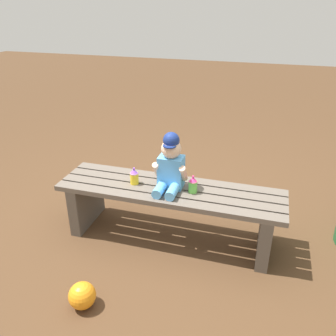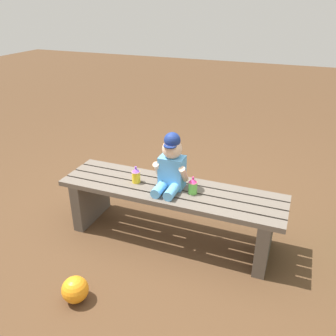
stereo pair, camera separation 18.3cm
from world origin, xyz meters
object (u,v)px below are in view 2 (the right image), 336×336
(park_bench, at_px, (171,204))
(child_figure, at_px, (171,165))
(sippy_cup_right, at_px, (193,186))
(toy_ball, at_px, (75,290))
(sippy_cup_left, at_px, (136,175))

(park_bench, xyz_separation_m, child_figure, (0.00, 0.01, 0.31))
(sippy_cup_right, relative_size, toy_ball, 0.78)
(sippy_cup_right, bearing_deg, sippy_cup_left, 180.00)
(child_figure, distance_m, sippy_cup_left, 0.29)
(sippy_cup_left, distance_m, toy_ball, 0.86)
(child_figure, distance_m, toy_ball, 0.98)
(park_bench, relative_size, toy_ball, 10.04)
(child_figure, bearing_deg, sippy_cup_left, -176.46)
(park_bench, bearing_deg, sippy_cup_right, -3.04)
(sippy_cup_left, bearing_deg, child_figure, 3.54)
(park_bench, distance_m, sippy_cup_left, 0.32)
(sippy_cup_right, bearing_deg, toy_ball, -121.00)
(park_bench, relative_size, sippy_cup_left, 12.83)
(sippy_cup_right, xyz_separation_m, toy_ball, (-0.46, -0.77, -0.39))
(sippy_cup_left, distance_m, sippy_cup_right, 0.43)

